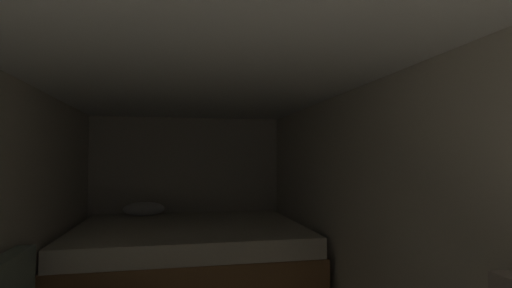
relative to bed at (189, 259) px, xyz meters
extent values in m
cube|color=beige|center=(0.00, 1.05, 0.63)|extent=(2.59, 0.05, 1.99)
cube|color=beige|center=(1.27, -1.68, 0.63)|extent=(0.05, 5.42, 1.99)
cube|color=white|center=(0.00, -1.68, 1.65)|extent=(2.59, 5.42, 0.05)
cube|color=olive|center=(0.00, -0.01, -0.09)|extent=(2.37, 1.97, 0.54)
cube|color=beige|center=(0.00, -0.01, 0.27)|extent=(2.33, 1.93, 0.18)
ellipsoid|color=white|center=(-0.53, 0.76, 0.45)|extent=(0.50, 0.34, 0.17)
camera|label=1|loc=(-0.15, -4.17, 1.05)|focal=26.73mm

